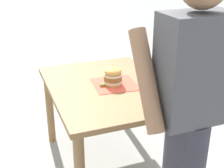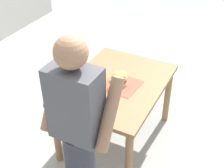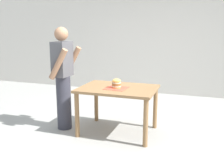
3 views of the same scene
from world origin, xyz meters
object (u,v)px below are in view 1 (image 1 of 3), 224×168
(patio_table, at_px, (108,98))
(sandwich, at_px, (113,76))
(pickle_spear, at_px, (106,85))
(diner_across_table, at_px, (188,121))

(patio_table, distance_m, sandwich, 0.19)
(sandwich, height_order, pickle_spear, sandwich)
(patio_table, relative_size, diner_across_table, 0.71)
(pickle_spear, bearing_deg, sandwich, -174.17)
(pickle_spear, bearing_deg, patio_table, -139.00)
(pickle_spear, relative_size, diner_across_table, 0.06)
(patio_table, relative_size, sandwich, 6.59)
(diner_across_table, bearing_deg, pickle_spear, -80.36)
(sandwich, xyz_separation_m, pickle_spear, (0.06, 0.01, -0.06))
(patio_table, relative_size, pickle_spear, 12.69)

